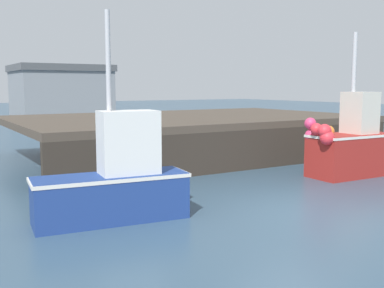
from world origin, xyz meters
TOP-DOWN VIEW (x-y plane):
  - ground at (0.00, 0.00)m, footprint 120.00×160.00m
  - pier at (2.34, 8.18)m, footprint 14.20×8.72m
  - fishing_boat_near_left at (-4.00, 1.10)m, footprint 3.41×1.42m
  - fishing_boat_near_right at (4.36, 1.91)m, footprint 3.15×1.47m
  - rowboat at (5.20, 3.30)m, footprint 1.42×0.69m
  - warehouse at (2.46, 28.51)m, footprint 7.02×6.28m

SIDE VIEW (x-z plane):
  - ground at x=0.00m, z-range -0.10..0.00m
  - rowboat at x=5.20m, z-range -0.02..0.34m
  - fishing_boat_near_left at x=-4.00m, z-range -1.37..3.07m
  - fishing_boat_near_right at x=4.36m, z-range -1.29..3.28m
  - pier at x=2.34m, z-range 0.57..2.22m
  - warehouse at x=2.46m, z-range 0.02..4.55m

